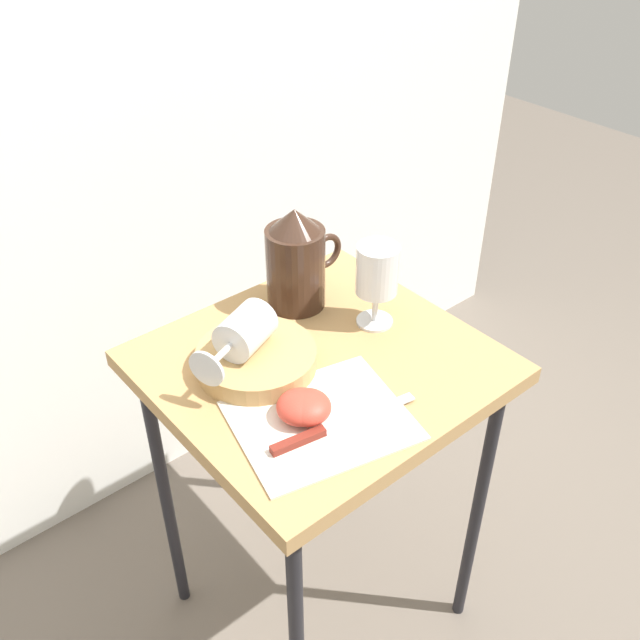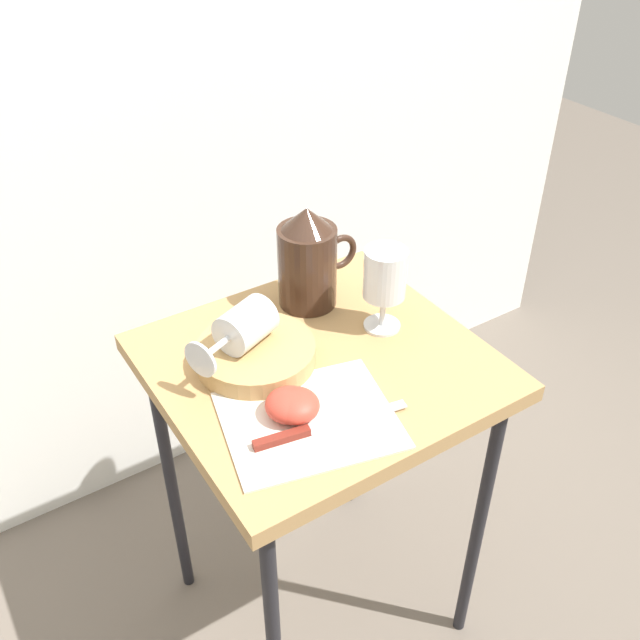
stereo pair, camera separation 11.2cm
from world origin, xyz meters
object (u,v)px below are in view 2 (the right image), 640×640
wine_glass_upright (385,278)px  knife (309,431)px  basket_tray (256,354)px  pitcher (308,265)px  apple_half_left (290,405)px  table (320,392)px  wine_glass_tipped_near (244,327)px  apple_half_right (295,405)px

wine_glass_upright → knife: (-0.25, -0.15, -0.09)m
basket_tray → pitcher: pitcher is taller
knife → apple_half_left: bearing=93.8°
basket_tray → table: bearing=-28.4°
basket_tray → pitcher: (0.16, 0.10, 0.06)m
apple_half_left → knife: (0.00, -0.05, -0.02)m
wine_glass_upright → wine_glass_tipped_near: wine_glass_upright is taller
knife → apple_half_right: bearing=85.9°
wine_glass_tipped_near → apple_half_right: bearing=-90.3°
wine_glass_tipped_near → basket_tray: bearing=-48.1°
knife → table: bearing=51.7°
wine_glass_upright → apple_half_right: bearing=-155.3°
table → wine_glass_tipped_near: wine_glass_tipped_near is taller
pitcher → apple_half_right: bearing=-125.7°
pitcher → apple_half_left: 0.31m
table → wine_glass_upright: 0.22m
wine_glass_upright → wine_glass_tipped_near: (-0.24, 0.04, -0.03)m
wine_glass_tipped_near → apple_half_right: wine_glass_tipped_near is taller
basket_tray → wine_glass_tipped_near: 0.05m
basket_tray → pitcher: bearing=32.1°
wine_glass_upright → knife: size_ratio=0.64×
table → wine_glass_upright: (0.14, 0.02, 0.17)m
apple_half_left → knife: size_ratio=0.30×
basket_tray → apple_half_right: apple_half_right is taller
table → knife: size_ratio=2.89×
apple_half_right → knife: size_ratio=0.30×
basket_tray → pitcher: size_ratio=1.02×
knife → basket_tray: bearing=85.1°
pitcher → apple_half_left: (-0.18, -0.24, -0.05)m
table → apple_half_left: bearing=-141.3°
table → wine_glass_tipped_near: (-0.10, 0.06, 0.14)m
wine_glass_upright → pitcher: bearing=116.4°
table → pitcher: 0.23m
apple_half_left → wine_glass_upright: bearing=23.1°
apple_half_left → apple_half_right: 0.01m
apple_half_left → table: bearing=38.7°
wine_glass_upright → table: bearing=-172.6°
pitcher → wine_glass_upright: 0.15m
basket_tray → wine_glass_upright: 0.25m
wine_glass_upright → knife: 0.30m
basket_tray → apple_half_left: apple_half_left is taller
table → apple_half_right: size_ratio=9.50×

